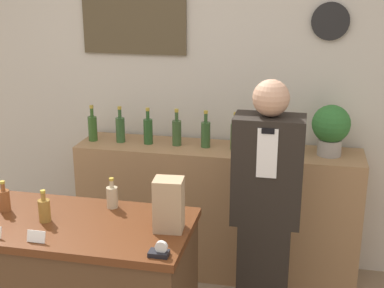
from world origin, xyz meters
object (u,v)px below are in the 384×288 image
at_px(paper_bag, 169,205).
at_px(potted_plant, 331,127).
at_px(tape_dispenser, 160,251).
at_px(shopkeeper, 266,212).

bearing_deg(paper_bag, potted_plant, 57.57).
xyz_separation_m(paper_bag, tape_dispenser, (0.02, -0.26, -0.11)).
xyz_separation_m(shopkeeper, paper_bag, (-0.43, -0.62, 0.28)).
distance_m(shopkeeper, paper_bag, 0.81).
bearing_deg(paper_bag, shopkeeper, 55.58).
relative_size(shopkeeper, paper_bag, 5.99).
xyz_separation_m(shopkeeper, potted_plant, (0.36, 0.62, 0.37)).
height_order(shopkeeper, paper_bag, shopkeeper).
xyz_separation_m(potted_plant, paper_bag, (-0.79, -1.25, -0.09)).
relative_size(shopkeeper, tape_dispenser, 17.60).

